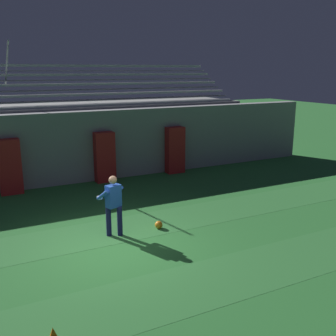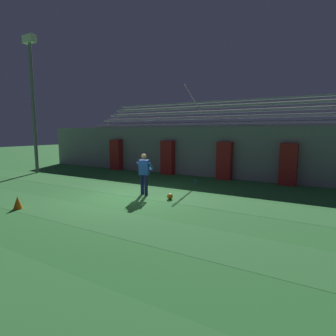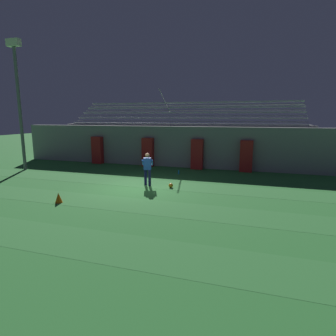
{
  "view_description": "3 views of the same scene",
  "coord_description": "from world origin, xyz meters",
  "px_view_note": "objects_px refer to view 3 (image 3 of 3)",
  "views": [
    {
      "loc": [
        -2.89,
        -8.74,
        4.35
      ],
      "look_at": [
        1.99,
        0.85,
        1.66
      ],
      "focal_mm": 42.0,
      "sensor_mm": 36.0,
      "label": 1
    },
    {
      "loc": [
        6.87,
        -8.27,
        2.55
      ],
      "look_at": [
        1.37,
        0.8,
        1.16
      ],
      "focal_mm": 30.0,
      "sensor_mm": 36.0,
      "label": 2
    },
    {
      "loc": [
        5.54,
        -12.26,
        3.48
      ],
      "look_at": [
        1.5,
        0.39,
        1.03
      ],
      "focal_mm": 30.0,
      "sensor_mm": 36.0,
      "label": 3
    }
  ],
  "objects_px": {
    "padding_pillar_far_left": "(97,150)",
    "padding_pillar_gate_right": "(197,154)",
    "padding_pillar_gate_left": "(148,152)",
    "goalkeeper": "(147,167)",
    "water_bottle": "(179,172)",
    "floodlight_pole": "(18,89)",
    "padding_pillar_far_right": "(246,156)",
    "soccer_ball": "(171,186)",
    "traffic_cone": "(59,198)"
  },
  "relations": [
    {
      "from": "padding_pillar_far_left",
      "to": "padding_pillar_gate_right",
      "type": "bearing_deg",
      "value": 0.0
    },
    {
      "from": "padding_pillar_gate_left",
      "to": "padding_pillar_gate_right",
      "type": "xyz_separation_m",
      "value": [
        3.52,
        0.0,
        0.0
      ]
    },
    {
      "from": "goalkeeper",
      "to": "water_bottle",
      "type": "height_order",
      "value": "goalkeeper"
    },
    {
      "from": "padding_pillar_far_left",
      "to": "water_bottle",
      "type": "relative_size",
      "value": 8.32
    },
    {
      "from": "padding_pillar_gate_left",
      "to": "floodlight_pole",
      "type": "relative_size",
      "value": 0.24
    },
    {
      "from": "padding_pillar_gate_right",
      "to": "padding_pillar_far_right",
      "type": "height_order",
      "value": "same"
    },
    {
      "from": "goalkeeper",
      "to": "soccer_ball",
      "type": "height_order",
      "value": "goalkeeper"
    },
    {
      "from": "padding_pillar_far_right",
      "to": "goalkeeper",
      "type": "height_order",
      "value": "padding_pillar_far_right"
    },
    {
      "from": "goalkeeper",
      "to": "soccer_ball",
      "type": "distance_m",
      "value": 1.54
    },
    {
      "from": "padding_pillar_gate_left",
      "to": "traffic_cone",
      "type": "relative_size",
      "value": 4.75
    },
    {
      "from": "soccer_ball",
      "to": "water_bottle",
      "type": "distance_m",
      "value": 3.34
    },
    {
      "from": "water_bottle",
      "to": "padding_pillar_gate_left",
      "type": "bearing_deg",
      "value": 144.24
    },
    {
      "from": "traffic_cone",
      "to": "floodlight_pole",
      "type": "bearing_deg",
      "value": 142.25
    },
    {
      "from": "padding_pillar_gate_right",
      "to": "traffic_cone",
      "type": "xyz_separation_m",
      "value": [
        -3.83,
        -9.07,
        -0.79
      ]
    },
    {
      "from": "goalkeeper",
      "to": "padding_pillar_gate_right",
      "type": "bearing_deg",
      "value": 74.29
    },
    {
      "from": "floodlight_pole",
      "to": "padding_pillar_far_left",
      "type": "bearing_deg",
      "value": 48.04
    },
    {
      "from": "padding_pillar_gate_right",
      "to": "padding_pillar_far_right",
      "type": "xyz_separation_m",
      "value": [
        3.16,
        0.0,
        0.0
      ]
    },
    {
      "from": "soccer_ball",
      "to": "water_bottle",
      "type": "relative_size",
      "value": 0.92
    },
    {
      "from": "padding_pillar_far_left",
      "to": "padding_pillar_gate_left",
      "type": "bearing_deg",
      "value": 0.0
    },
    {
      "from": "soccer_ball",
      "to": "traffic_cone",
      "type": "xyz_separation_m",
      "value": [
        -3.64,
        -3.73,
        0.1
      ]
    },
    {
      "from": "padding_pillar_gate_right",
      "to": "traffic_cone",
      "type": "distance_m",
      "value": 9.88
    },
    {
      "from": "floodlight_pole",
      "to": "traffic_cone",
      "type": "relative_size",
      "value": 19.42
    },
    {
      "from": "padding_pillar_far_left",
      "to": "padding_pillar_far_right",
      "type": "xyz_separation_m",
      "value": [
        10.72,
        0.0,
        0.0
      ]
    },
    {
      "from": "goalkeeper",
      "to": "soccer_ball",
      "type": "bearing_deg",
      "value": -5.55
    },
    {
      "from": "padding_pillar_gate_right",
      "to": "padding_pillar_far_right",
      "type": "distance_m",
      "value": 3.16
    },
    {
      "from": "padding_pillar_far_right",
      "to": "water_bottle",
      "type": "relative_size",
      "value": 8.32
    },
    {
      "from": "padding_pillar_far_right",
      "to": "soccer_ball",
      "type": "xyz_separation_m",
      "value": [
        -3.34,
        -5.34,
        -0.89
      ]
    },
    {
      "from": "padding_pillar_far_right",
      "to": "floodlight_pole",
      "type": "height_order",
      "value": "floodlight_pole"
    },
    {
      "from": "padding_pillar_gate_left",
      "to": "padding_pillar_far_right",
      "type": "distance_m",
      "value": 6.68
    },
    {
      "from": "padding_pillar_gate_left",
      "to": "padding_pillar_far_left",
      "type": "distance_m",
      "value": 4.04
    },
    {
      "from": "padding_pillar_far_right",
      "to": "floodlight_pole",
      "type": "bearing_deg",
      "value": -165.41
    },
    {
      "from": "padding_pillar_far_left",
      "to": "floodlight_pole",
      "type": "relative_size",
      "value": 0.24
    },
    {
      "from": "padding_pillar_gate_left",
      "to": "traffic_cone",
      "type": "height_order",
      "value": "padding_pillar_gate_left"
    },
    {
      "from": "goalkeeper",
      "to": "traffic_cone",
      "type": "relative_size",
      "value": 3.98
    },
    {
      "from": "padding_pillar_far_left",
      "to": "padding_pillar_far_right",
      "type": "height_order",
      "value": "same"
    },
    {
      "from": "floodlight_pole",
      "to": "padding_pillar_gate_left",
      "type": "bearing_deg",
      "value": 26.47
    },
    {
      "from": "padding_pillar_far_left",
      "to": "floodlight_pole",
      "type": "distance_m",
      "value": 6.42
    },
    {
      "from": "floodlight_pole",
      "to": "water_bottle",
      "type": "height_order",
      "value": "floodlight_pole"
    },
    {
      "from": "padding_pillar_far_right",
      "to": "soccer_ball",
      "type": "relative_size",
      "value": 9.07
    },
    {
      "from": "padding_pillar_gate_left",
      "to": "padding_pillar_far_left",
      "type": "xyz_separation_m",
      "value": [
        -4.04,
        0.0,
        0.0
      ]
    },
    {
      "from": "floodlight_pole",
      "to": "traffic_cone",
      "type": "distance_m",
      "value": 10.15
    },
    {
      "from": "padding_pillar_far_left",
      "to": "soccer_ball",
      "type": "xyz_separation_m",
      "value": [
        7.37,
        -5.34,
        -0.89
      ]
    },
    {
      "from": "padding_pillar_gate_right",
      "to": "traffic_cone",
      "type": "relative_size",
      "value": 4.75
    },
    {
      "from": "padding_pillar_gate_left",
      "to": "traffic_cone",
      "type": "bearing_deg",
      "value": -91.94
    },
    {
      "from": "padding_pillar_far_left",
      "to": "soccer_ball",
      "type": "distance_m",
      "value": 9.15
    },
    {
      "from": "goalkeeper",
      "to": "padding_pillar_far_left",
      "type": "bearing_deg",
      "value": 139.48
    },
    {
      "from": "soccer_ball",
      "to": "traffic_cone",
      "type": "bearing_deg",
      "value": -134.3
    },
    {
      "from": "padding_pillar_gate_right",
      "to": "padding_pillar_far_right",
      "type": "relative_size",
      "value": 1.0
    },
    {
      "from": "padding_pillar_gate_left",
      "to": "soccer_ball",
      "type": "height_order",
      "value": "padding_pillar_gate_left"
    },
    {
      "from": "traffic_cone",
      "to": "water_bottle",
      "type": "distance_m",
      "value": 7.7
    }
  ]
}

